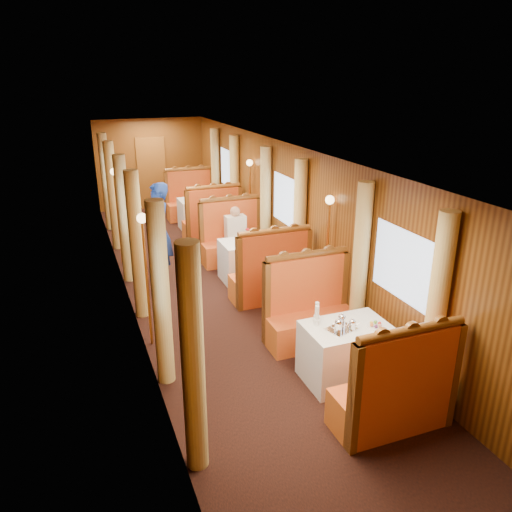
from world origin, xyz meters
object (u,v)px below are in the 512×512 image
table_near (346,352)px  tea_tray (341,329)px  banquette_near_fwd (394,395)px  banquette_far_aft (191,202)px  banquette_mid_fwd (270,277)px  teapot_right (352,326)px  banquette_near_aft (309,315)px  passenger (236,230)px  banquette_mid_aft (233,242)px  teapot_left (338,327)px  banquette_far_fwd (212,223)px  rose_vase_far (201,192)px  rose_vase_mid (247,232)px  fruit_plate (376,325)px  steward (160,233)px  table_far (201,214)px  teapot_back (342,322)px  table_mid (250,260)px

table_near → tea_tray: (-0.12, -0.05, 0.38)m
banquette_near_fwd → banquette_far_aft: size_ratio=1.00×
banquette_mid_fwd → tea_tray: 2.56m
teapot_right → banquette_near_aft: bearing=105.8°
banquette_far_aft → passenger: bearing=-90.0°
banquette_mid_aft → banquette_near_fwd: bearing=-90.0°
banquette_mid_aft → teapot_right: banquette_mid_aft is taller
teapot_left → table_near: bearing=51.3°
banquette_far_fwd → tea_tray: size_ratio=3.94×
banquette_far_fwd → rose_vase_far: size_ratio=3.72×
teapot_left → rose_vase_mid: size_ratio=0.46×
banquette_mid_aft → banquette_far_aft: size_ratio=1.00×
fruit_plate → rose_vase_mid: rose_vase_mid is taller
fruit_plate → steward: (-1.86, 4.19, 0.16)m
table_far → teapot_back: bearing=-90.6°
table_far → teapot_left: 7.11m
banquette_far_aft → steward: steward is taller
banquette_near_aft → teapot_right: 1.19m
banquette_near_fwd → table_far: size_ratio=1.28×
table_mid → teapot_right: size_ratio=7.55×
banquette_near_aft → rose_vase_far: (0.01, 6.01, 0.50)m
tea_tray → table_near: bearing=22.6°
teapot_right → rose_vase_mid: size_ratio=0.39×
banquette_far_fwd → teapot_left: banquette_far_fwd is taller
rose_vase_far → steward: 3.36m
fruit_plate → rose_vase_far: bearing=92.4°
banquette_far_fwd → rose_vase_mid: size_ratio=3.72×
table_far → teapot_right: bearing=-90.1°
banquette_near_aft → banquette_far_fwd: (0.00, 4.97, 0.00)m
banquette_far_aft → table_mid: bearing=-90.0°
table_mid → rose_vase_far: rose_vase_far is taller
banquette_far_aft → teapot_back: 8.00m
rose_vase_mid → passenger: passenger is taller
steward → passenger: bearing=101.7°
table_far → banquette_far_aft: bearing=90.0°
banquette_mid_fwd → banquette_mid_aft: 2.03m
banquette_near_fwd → rose_vase_far: 8.05m
teapot_right → fruit_plate: size_ratio=0.61×
banquette_near_aft → table_mid: banquette_near_aft is taller
tea_tray → teapot_back: teapot_back is taller
rose_vase_mid → banquette_near_fwd: bearing=-89.6°
table_near → banquette_mid_aft: bearing=90.0°
banquette_mid_aft → table_far: banquette_mid_aft is taller
tea_tray → rose_vase_mid: rose_vase_mid is taller
teapot_right → steward: size_ratio=0.08×
banquette_near_aft → teapot_back: (-0.07, -0.99, 0.39)m
table_near → banquette_near_fwd: size_ratio=0.78×
table_near → tea_tray: tea_tray is taller
banquette_near_fwd → rose_vase_far: size_ratio=3.72×
table_mid → rose_vase_mid: 0.55m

